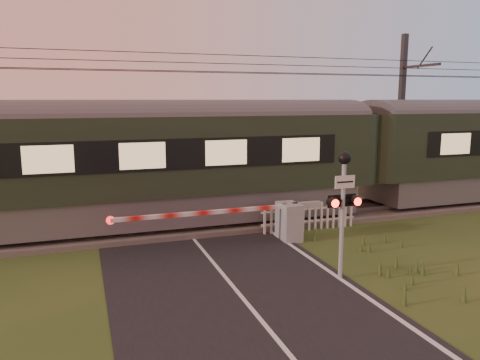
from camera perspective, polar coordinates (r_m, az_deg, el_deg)
name	(u,v)px	position (r m, az deg, el deg)	size (l,w,h in m)	color
ground	(242,298)	(11.22, 0.20, -14.15)	(160.00, 160.00, 0.00)	#2C471B
road	(246,301)	(11.02, 0.69, -14.55)	(6.00, 140.00, 0.03)	black
track_bed	(183,225)	(17.13, -6.97, -5.46)	(140.00, 3.40, 0.39)	#47423D
overhead_wires	(180,65)	(16.58, -7.38, 13.78)	(120.00, 0.62, 0.62)	black
train	(359,154)	(19.48, 14.31, 3.12)	(45.16, 3.11, 4.21)	slate
boom_gate	(281,220)	(15.32, 5.05, -4.89)	(6.87, 0.94, 1.25)	gray
crossing_signal	(343,193)	(11.94, 12.48, -1.51)	(0.84, 0.35, 3.29)	gray
picket_fence	(309,216)	(16.63, 8.44, -4.42)	(3.61, 0.08, 0.99)	silver
catenary_mast	(402,114)	(23.33, 19.10, 7.65)	(0.24, 2.47, 7.50)	#2D2D30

